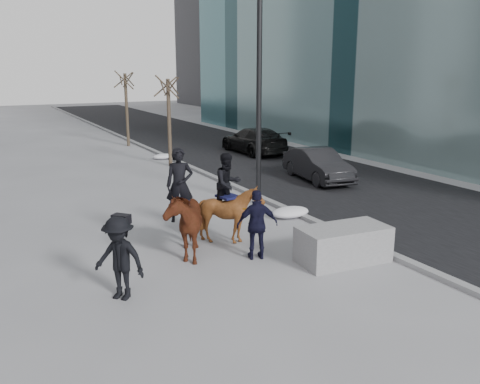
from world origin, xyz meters
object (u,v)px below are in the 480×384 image
car_near (318,165)px  mounted_left (182,217)px  planter (343,244)px  mounted_right (230,207)px

car_near → mounted_left: 9.94m
planter → mounted_left: (-3.30, 2.26, 0.57)m
mounted_left → mounted_right: size_ratio=1.11×
planter → mounted_left: mounted_left is taller
mounted_left → mounted_right: 1.52m
mounted_right → car_near: bearing=37.5°
planter → mounted_left: 4.04m
car_near → mounted_right: (-6.78, -5.19, 0.31)m
mounted_left → car_near: bearing=33.7°
car_near → mounted_right: bearing=-134.1°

